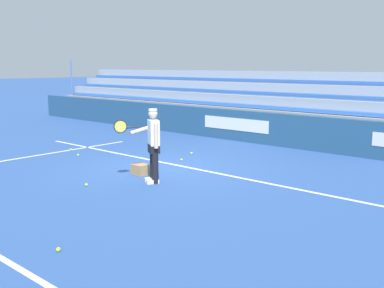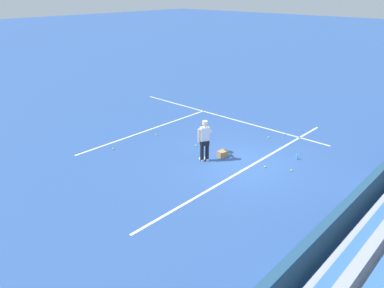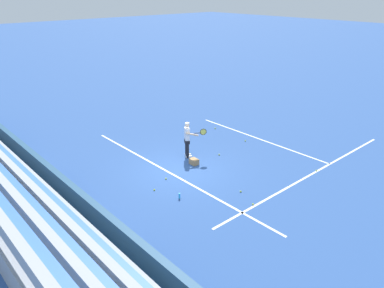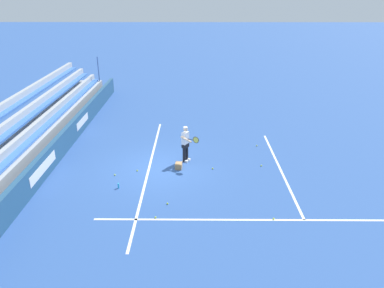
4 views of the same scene
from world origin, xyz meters
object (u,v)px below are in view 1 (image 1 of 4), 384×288
Objects in this scene: ball_box_cardboard at (140,169)px; tennis_ball_on_baseline at (58,249)px; tennis_ball_by_box at (78,155)px; tennis_player at (153,144)px; tennis_ball_near_player at (191,153)px; tennis_ball_far_right at (181,160)px; water_bottle at (157,148)px; tennis_ball_far_left at (86,185)px; tennis_ball_toward_net at (71,150)px.

ball_box_cardboard is 6.06× the size of tennis_ball_on_baseline.
ball_box_cardboard reaches higher than tennis_ball_on_baseline.
tennis_ball_on_baseline is at bearing 143.21° from tennis_ball_by_box.
tennis_player is 25.98× the size of tennis_ball_near_player.
tennis_ball_near_player and tennis_ball_by_box have the same top height.
tennis_ball_by_box is 1.00× the size of tennis_ball_on_baseline.
tennis_player is at bearing 170.98° from tennis_ball_by_box.
tennis_ball_near_player is (0.74, -2.78, -0.10)m from ball_box_cardboard.
tennis_ball_by_box and tennis_ball_on_baseline have the same top height.
tennis_ball_on_baseline is (-2.63, 3.98, -0.10)m from ball_box_cardboard.
tennis_ball_far_right is (1.11, -2.17, -0.86)m from tennis_player.
water_bottle is at bearing -54.94° from tennis_ball_on_baseline.
ball_box_cardboard is 2.88m from tennis_ball_near_player.
ball_box_cardboard is 4.77m from tennis_ball_on_baseline.
tennis_player is 1.74m from tennis_ball_far_left.
tennis_ball_toward_net is at bearing -34.93° from tennis_ball_on_baseline.
tennis_ball_near_player is at bearing -147.27° from tennis_ball_toward_net.
water_bottle is (1.11, 0.37, 0.08)m from tennis_ball_near_player.
water_bottle is at bearing -52.43° from ball_box_cardboard.
ball_box_cardboard is 1.88m from tennis_ball_far_right.
water_bottle is (1.54, -0.55, 0.08)m from tennis_ball_far_right.
tennis_player is 25.98× the size of tennis_ball_toward_net.
tennis_ball_toward_net is (4.82, -0.98, -0.86)m from tennis_player.
tennis_ball_far_left and tennis_ball_on_baseline have the same top height.
water_bottle is at bearing -19.60° from tennis_ball_far_right.
tennis_ball_near_player is at bearing -63.56° from tennis_player.
tennis_player is at bearing 168.48° from tennis_ball_toward_net.
tennis_ball_near_player is at bearing -133.62° from tennis_ball_by_box.
tennis_ball_near_player and tennis_ball_on_baseline have the same top height.
tennis_ball_far_left is at bearing 54.74° from tennis_player.
tennis_player reaches higher than tennis_ball_by_box.
tennis_player is 4.04m from tennis_ball_by_box.
tennis_player is at bearing 134.25° from water_bottle.
tennis_ball_toward_net is 1.00× the size of tennis_ball_by_box.
ball_box_cardboard is 6.06× the size of tennis_ball_far_left.
ball_box_cardboard reaches higher than tennis_ball_far_right.
tennis_ball_by_box is at bearing 158.54° from tennis_ball_toward_net.
ball_box_cardboard is 6.06× the size of tennis_ball_toward_net.
tennis_ball_far_right is (-0.43, 0.92, 0.00)m from tennis_ball_near_player.
tennis_ball_far_right is at bearing -62.96° from tennis_player.
tennis_ball_near_player is 1.02m from tennis_ball_far_right.
tennis_ball_by_box is (3.10, -0.30, -0.10)m from ball_box_cardboard.
tennis_ball_near_player is 3.42m from tennis_ball_by_box.
tennis_player is 7.80× the size of water_bottle.
tennis_ball_toward_net is 3.90m from tennis_ball_far_right.
tennis_ball_toward_net is at bearing -29.38° from tennis_ball_far_left.
tennis_ball_far_left is 0.30× the size of water_bottle.
tennis_ball_far_left is 1.00× the size of tennis_ball_far_right.
tennis_ball_far_left is 4.53m from tennis_ball_toward_net.
tennis_player is 25.98× the size of tennis_ball_by_box.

